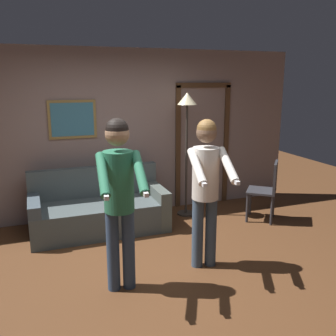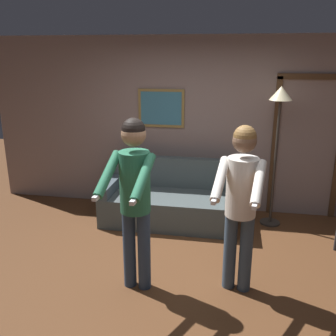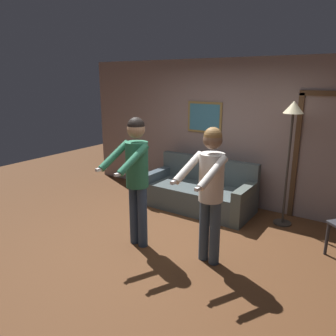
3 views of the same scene
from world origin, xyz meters
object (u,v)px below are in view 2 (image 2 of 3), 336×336
(person_standing_right, at_px, (241,195))
(torchiere_lamp, at_px, (279,115))
(couch, at_px, (170,203))
(person_standing_left, at_px, (134,189))

(person_standing_right, bearing_deg, torchiere_lamp, 74.20)
(couch, relative_size, person_standing_right, 1.11)
(torchiere_lamp, xyz_separation_m, person_standing_right, (-0.47, -1.68, -0.53))
(person_standing_left, relative_size, person_standing_right, 1.04)
(torchiere_lamp, height_order, person_standing_left, torchiere_lamp)
(couch, relative_size, person_standing_left, 1.07)
(couch, xyz_separation_m, torchiere_lamp, (1.43, 0.16, 1.29))
(person_standing_left, distance_m, person_standing_right, 1.03)
(couch, relative_size, torchiere_lamp, 0.98)
(couch, distance_m, person_standing_left, 1.86)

